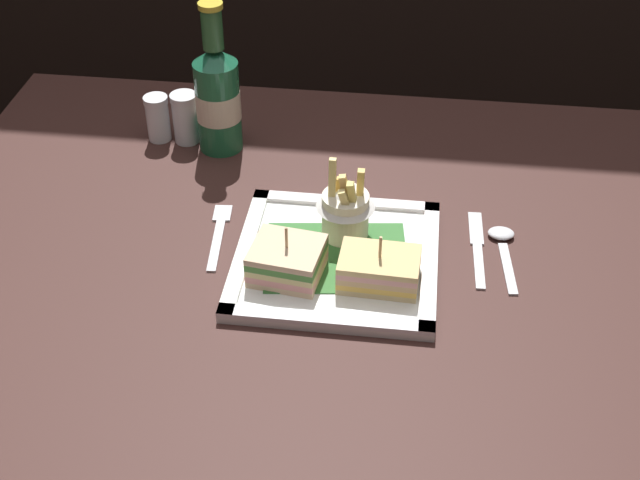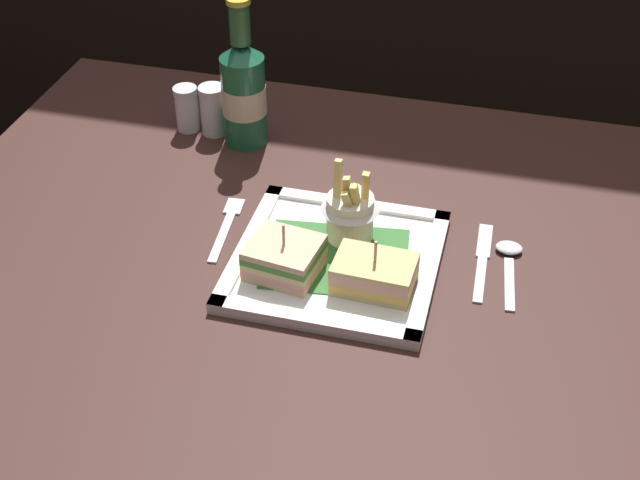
{
  "view_description": "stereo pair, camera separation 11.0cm",
  "coord_description": "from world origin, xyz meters",
  "px_view_note": "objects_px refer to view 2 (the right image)",
  "views": [
    {
      "loc": [
        0.13,
        -0.85,
        1.49
      ],
      "look_at": [
        0.02,
        0.0,
        0.81
      ],
      "focal_mm": 49.35,
      "sensor_mm": 36.0,
      "label": 1
    },
    {
      "loc": [
        0.24,
        -0.83,
        1.49
      ],
      "look_at": [
        0.02,
        0.0,
        0.81
      ],
      "focal_mm": 49.35,
      "sensor_mm": 36.0,
      "label": 2
    }
  ],
  "objects_px": {
    "square_plate": "(336,261)",
    "knife": "(482,258)",
    "sandwich_half_right": "(374,274)",
    "spoon": "(509,257)",
    "fork": "(227,225)",
    "sandwich_half_left": "(284,258)",
    "salt_shaker": "(187,111)",
    "beer_bottle": "(244,90)",
    "fries_cup": "(350,209)",
    "dining_table": "(305,353)",
    "pepper_shaker": "(213,113)"
  },
  "relations": [
    {
      "from": "beer_bottle",
      "to": "spoon",
      "type": "distance_m",
      "value": 0.47
    },
    {
      "from": "dining_table",
      "to": "fork",
      "type": "xyz_separation_m",
      "value": [
        -0.12,
        0.05,
        0.16
      ]
    },
    {
      "from": "fries_cup",
      "to": "salt_shaker",
      "type": "distance_m",
      "value": 0.38
    },
    {
      "from": "dining_table",
      "to": "beer_bottle",
      "type": "bearing_deg",
      "value": 121.67
    },
    {
      "from": "fork",
      "to": "knife",
      "type": "bearing_deg",
      "value": 2.51
    },
    {
      "from": "sandwich_half_left",
      "to": "beer_bottle",
      "type": "relative_size",
      "value": 0.41
    },
    {
      "from": "square_plate",
      "to": "fork",
      "type": "relative_size",
      "value": 1.8
    },
    {
      "from": "square_plate",
      "to": "knife",
      "type": "xyz_separation_m",
      "value": [
        0.18,
        0.06,
        -0.0
      ]
    },
    {
      "from": "sandwich_half_right",
      "to": "salt_shaker",
      "type": "xyz_separation_m",
      "value": [
        -0.36,
        0.31,
        0.0
      ]
    },
    {
      "from": "spoon",
      "to": "fork",
      "type": "bearing_deg",
      "value": -176.76
    },
    {
      "from": "square_plate",
      "to": "fork",
      "type": "xyz_separation_m",
      "value": [
        -0.16,
        0.04,
        -0.0
      ]
    },
    {
      "from": "knife",
      "to": "dining_table",
      "type": "bearing_deg",
      "value": -162.9
    },
    {
      "from": "fries_cup",
      "to": "spoon",
      "type": "height_order",
      "value": "fries_cup"
    },
    {
      "from": "salt_shaker",
      "to": "pepper_shaker",
      "type": "relative_size",
      "value": 0.91
    },
    {
      "from": "beer_bottle",
      "to": "square_plate",
      "type": "bearing_deg",
      "value": -51.38
    },
    {
      "from": "sandwich_half_left",
      "to": "fries_cup",
      "type": "bearing_deg",
      "value": 54.67
    },
    {
      "from": "knife",
      "to": "pepper_shaker",
      "type": "distance_m",
      "value": 0.49
    },
    {
      "from": "dining_table",
      "to": "fries_cup",
      "type": "relative_size",
      "value": 9.48
    },
    {
      "from": "beer_bottle",
      "to": "spoon",
      "type": "relative_size",
      "value": 1.76
    },
    {
      "from": "fries_cup",
      "to": "fork",
      "type": "bearing_deg",
      "value": -178.25
    },
    {
      "from": "sandwich_half_right",
      "to": "knife",
      "type": "relative_size",
      "value": 0.63
    },
    {
      "from": "dining_table",
      "to": "sandwich_half_right",
      "type": "xyz_separation_m",
      "value": [
        0.1,
        -0.03,
        0.19
      ]
    },
    {
      "from": "sandwich_half_right",
      "to": "pepper_shaker",
      "type": "xyz_separation_m",
      "value": [
        -0.32,
        0.31,
        0.01
      ]
    },
    {
      "from": "spoon",
      "to": "pepper_shaker",
      "type": "xyz_separation_m",
      "value": [
        -0.48,
        0.2,
        0.03
      ]
    },
    {
      "from": "fries_cup",
      "to": "spoon",
      "type": "bearing_deg",
      "value": 4.45
    },
    {
      "from": "sandwich_half_left",
      "to": "salt_shaker",
      "type": "xyz_separation_m",
      "value": [
        -0.25,
        0.31,
        0.0
      ]
    },
    {
      "from": "square_plate",
      "to": "sandwich_half_right",
      "type": "distance_m",
      "value": 0.07
    },
    {
      "from": "sandwich_half_right",
      "to": "fork",
      "type": "bearing_deg",
      "value": 159.25
    },
    {
      "from": "sandwich_half_left",
      "to": "beer_bottle",
      "type": "xyz_separation_m",
      "value": [
        -0.15,
        0.3,
        0.06
      ]
    },
    {
      "from": "fork",
      "to": "sandwich_half_left",
      "type": "bearing_deg",
      "value": -38.1
    },
    {
      "from": "sandwich_half_right",
      "to": "fries_cup",
      "type": "bearing_deg",
      "value": 119.92
    },
    {
      "from": "spoon",
      "to": "pepper_shaker",
      "type": "relative_size",
      "value": 1.66
    },
    {
      "from": "fries_cup",
      "to": "pepper_shaker",
      "type": "xyz_separation_m",
      "value": [
        -0.27,
        0.22,
        -0.02
      ]
    },
    {
      "from": "square_plate",
      "to": "fries_cup",
      "type": "height_order",
      "value": "fries_cup"
    },
    {
      "from": "sandwich_half_left",
      "to": "salt_shaker",
      "type": "relative_size",
      "value": 1.31
    },
    {
      "from": "sandwich_half_right",
      "to": "dining_table",
      "type": "bearing_deg",
      "value": 162.64
    },
    {
      "from": "beer_bottle",
      "to": "salt_shaker",
      "type": "height_order",
      "value": "beer_bottle"
    },
    {
      "from": "dining_table",
      "to": "fries_cup",
      "type": "height_order",
      "value": "fries_cup"
    },
    {
      "from": "square_plate",
      "to": "spoon",
      "type": "height_order",
      "value": "square_plate"
    },
    {
      "from": "sandwich_half_right",
      "to": "spoon",
      "type": "xyz_separation_m",
      "value": [
        0.16,
        0.1,
        -0.03
      ]
    },
    {
      "from": "sandwich_half_right",
      "to": "beer_bottle",
      "type": "relative_size",
      "value": 0.43
    },
    {
      "from": "sandwich_half_left",
      "to": "fork",
      "type": "distance_m",
      "value": 0.14
    },
    {
      "from": "fries_cup",
      "to": "fork",
      "type": "distance_m",
      "value": 0.18
    },
    {
      "from": "fries_cup",
      "to": "sandwich_half_right",
      "type": "bearing_deg",
      "value": -60.08
    },
    {
      "from": "fork",
      "to": "pepper_shaker",
      "type": "bearing_deg",
      "value": 113.6
    },
    {
      "from": "dining_table",
      "to": "fork",
      "type": "bearing_deg",
      "value": 156.64
    },
    {
      "from": "knife",
      "to": "salt_shaker",
      "type": "relative_size",
      "value": 2.2
    },
    {
      "from": "square_plate",
      "to": "spoon",
      "type": "relative_size",
      "value": 1.95
    },
    {
      "from": "dining_table",
      "to": "fork",
      "type": "height_order",
      "value": "fork"
    },
    {
      "from": "fork",
      "to": "spoon",
      "type": "relative_size",
      "value": 1.08
    }
  ]
}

